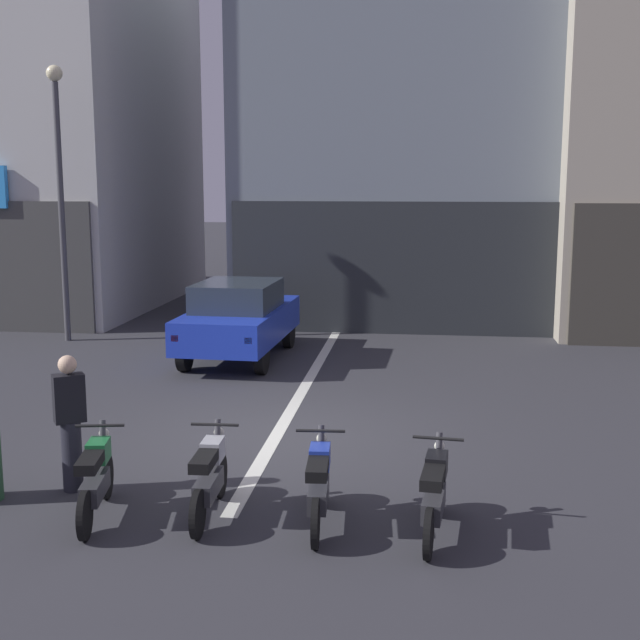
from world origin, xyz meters
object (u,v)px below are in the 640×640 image
Objects in this scene: motorcycle_black_row_right_mid at (434,493)px; person_by_motorcycles at (70,422)px; street_lamp at (60,174)px; car_blue_crossing_near at (239,317)px; motorcycle_silver_row_left_mid at (209,476)px; motorcycle_blue_row_centre at (319,484)px; motorcycle_green_row_leftmost at (96,477)px.

person_by_motorcycles reaches higher than motorcycle_black_row_right_mid.
motorcycle_black_row_right_mid is at bearing -49.28° from street_lamp.
street_lamp is at bearing 161.45° from car_blue_crossing_near.
car_blue_crossing_near is 8.20m from motorcycle_silver_row_left_mid.
motorcycle_silver_row_left_mid is 1.00× the size of motorcycle_blue_row_centre.
motorcycle_silver_row_left_mid is (1.24, 0.20, 0.00)m from motorcycle_green_row_leftmost.
motorcycle_blue_row_centre is (2.48, 0.11, 0.00)m from motorcycle_green_row_leftmost.
person_by_motorcycles is at bearing 168.56° from motorcycle_blue_row_centre.
person_by_motorcycles is (-0.60, 0.73, 0.40)m from motorcycle_green_row_leftmost.
street_lamp reaches higher than motorcycle_green_row_leftmost.
street_lamp is at bearing 114.27° from person_by_motorcycles.
car_blue_crossing_near is 9.16m from motorcycle_black_row_right_mid.
person_by_motorcycles is at bearing 163.74° from motorcycle_silver_row_left_mid.
street_lamp is 11.31m from motorcycle_green_row_leftmost.
street_lamp is at bearing 115.56° from motorcycle_green_row_leftmost.
car_blue_crossing_near is 8.27m from motorcycle_green_row_leftmost.
street_lamp is 3.76× the size of motorcycle_green_row_leftmost.
car_blue_crossing_near is at bearing 100.32° from motorcycle_silver_row_left_mid.
person_by_motorcycles is (-1.84, 0.54, 0.40)m from motorcycle_silver_row_left_mid.
street_lamp is 12.45m from motorcycle_blue_row_centre.
motorcycle_blue_row_centre is at bearing -11.44° from person_by_motorcycles.
motorcycle_silver_row_left_mid is at bearing 176.02° from motorcycle_blue_row_centre.
motorcycle_black_row_right_mid is (3.95, -8.25, -0.43)m from car_blue_crossing_near.
motorcycle_black_row_right_mid is (3.72, 0.00, 0.00)m from motorcycle_green_row_leftmost.
motorcycle_green_row_leftmost is 3.72m from motorcycle_black_row_right_mid.
motorcycle_green_row_leftmost is at bearing -50.84° from person_by_motorcycles.
motorcycle_green_row_leftmost is 0.99× the size of motorcycle_silver_row_left_mid.
car_blue_crossing_near is at bearing -18.55° from street_lamp.
person_by_motorcycles is at bearing -65.73° from street_lamp.
motorcycle_green_row_leftmost is 2.48m from motorcycle_blue_row_centre.
motorcycle_silver_row_left_mid is 1.24m from motorcycle_blue_row_centre.
person_by_motorcycles is at bearing -92.83° from car_blue_crossing_near.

